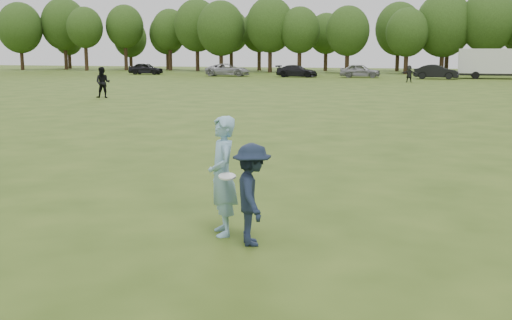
# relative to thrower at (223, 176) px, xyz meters

# --- Properties ---
(ground) EXTENTS (200.00, 200.00, 0.00)m
(ground) POSITION_rel_thrower_xyz_m (0.05, -0.51, -0.96)
(ground) COLOR #314914
(ground) RESTS_ON ground
(thrower) EXTENTS (0.76, 0.84, 1.93)m
(thrower) POSITION_rel_thrower_xyz_m (0.00, 0.00, 0.00)
(thrower) COLOR #85B3CD
(thrower) RESTS_ON ground
(defender) EXTENTS (0.95, 1.17, 1.57)m
(defender) POSITION_rel_thrower_xyz_m (0.61, -0.35, -0.18)
(defender) COLOR #182236
(defender) RESTS_ON ground
(player_far_a) EXTENTS (1.12, 0.97, 1.96)m
(player_far_a) POSITION_rel_thrower_xyz_m (-17.35, 24.74, 0.01)
(player_far_a) COLOR black
(player_far_a) RESTS_ON ground
(player_far_d) EXTENTS (1.51, 0.50, 1.62)m
(player_far_d) POSITION_rel_thrower_xyz_m (0.09, 50.70, -0.15)
(player_far_d) COLOR #242424
(player_far_d) RESTS_ON ground
(car_a) EXTENTS (4.52, 2.21, 1.48)m
(car_a) POSITION_rel_thrower_xyz_m (-33.20, 60.82, -0.22)
(car_a) COLOR black
(car_a) RESTS_ON ground
(car_c) EXTENTS (5.60, 3.13, 1.48)m
(car_c) POSITION_rel_thrower_xyz_m (-21.34, 58.94, -0.23)
(car_c) COLOR #9B9B9F
(car_c) RESTS_ON ground
(car_d) EXTENTS (4.80, 2.10, 1.38)m
(car_d) POSITION_rel_thrower_xyz_m (-12.88, 58.79, -0.28)
(car_d) COLOR black
(car_d) RESTS_ON ground
(car_e) EXTENTS (4.56, 1.97, 1.53)m
(car_e) POSITION_rel_thrower_xyz_m (-5.75, 59.53, -0.20)
(car_e) COLOR gray
(car_e) RESTS_ON ground
(car_f) EXTENTS (4.70, 1.86, 1.52)m
(car_f) POSITION_rel_thrower_xyz_m (2.48, 58.47, -0.20)
(car_f) COLOR black
(car_f) RESTS_ON ground
(disc_in_play) EXTENTS (0.28, 0.28, 0.09)m
(disc_in_play) POSITION_rel_thrower_xyz_m (0.19, -0.30, 0.07)
(disc_in_play) COLOR white
(disc_in_play) RESTS_ON ground
(cargo_trailer) EXTENTS (9.00, 2.75, 3.20)m
(cargo_trailer) POSITION_rel_thrower_xyz_m (8.70, 60.97, 0.81)
(cargo_trailer) COLOR white
(cargo_trailer) RESTS_ON ground
(treeline) EXTENTS (130.35, 18.39, 11.74)m
(treeline) POSITION_rel_thrower_xyz_m (2.86, 76.39, 5.30)
(treeline) COLOR #332114
(treeline) RESTS_ON ground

